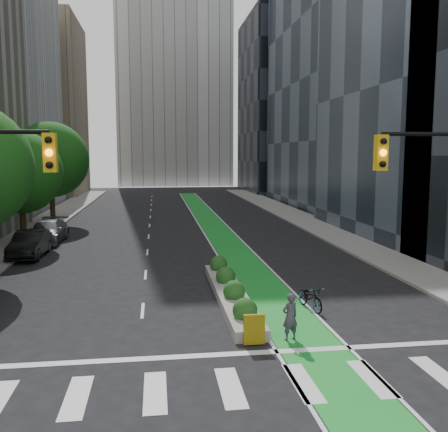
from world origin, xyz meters
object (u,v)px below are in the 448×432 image
object	(u,v)px
bicycle	(310,297)
parked_car_left_mid	(30,244)
parked_car_left_far	(48,231)
median_planter	(230,291)
cyclist	(290,317)

from	to	relation	value
bicycle	parked_car_left_mid	distance (m)	18.35
bicycle	parked_car_left_far	distance (m)	21.97
parked_car_left_far	parked_car_left_mid	bearing A→B (deg)	-88.10
median_planter	cyclist	distance (m)	5.11
parked_car_left_far	bicycle	bearing A→B (deg)	-49.50
cyclist	parked_car_left_far	xyz separation A→B (m)	(-11.98, 20.35, -0.02)
cyclist	bicycle	bearing A→B (deg)	-137.62
bicycle	cyclist	world-z (taller)	cyclist
bicycle	parked_car_left_far	xyz separation A→B (m)	(-13.70, 17.17, 0.31)
median_planter	cyclist	xyz separation A→B (m)	(1.28, -4.93, 0.44)
median_planter	parked_car_left_mid	size ratio (longest dim) A/B	2.12
median_planter	bicycle	size ratio (longest dim) A/B	5.64
bicycle	cyclist	bearing A→B (deg)	-130.45
cyclist	parked_car_left_mid	world-z (taller)	cyclist
parked_car_left_far	median_planter	bearing A→B (deg)	-53.34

